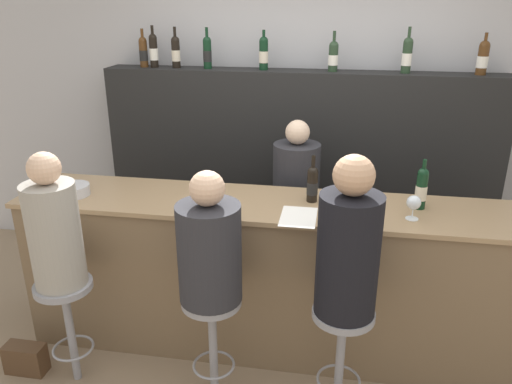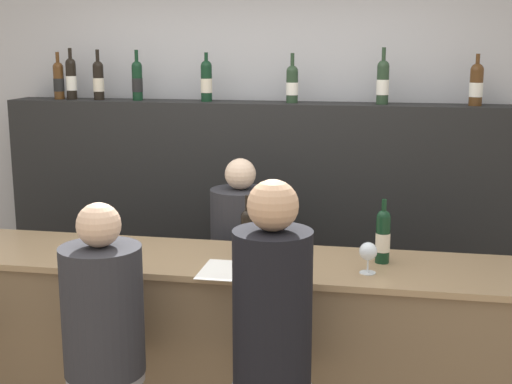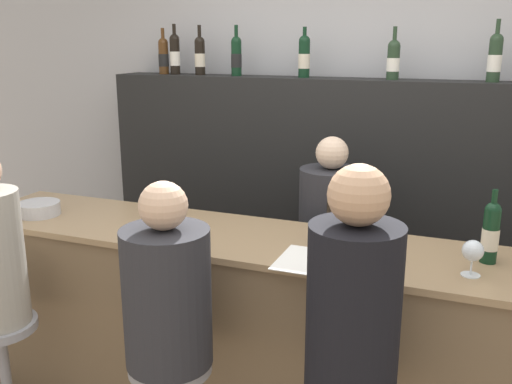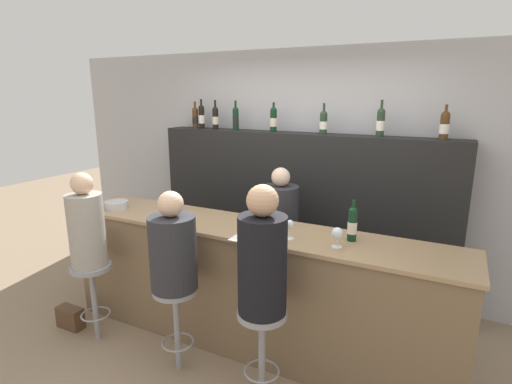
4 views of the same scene
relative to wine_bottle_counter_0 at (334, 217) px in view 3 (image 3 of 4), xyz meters
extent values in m
cube|color=#B2B2B7|center=(-0.18, 1.31, 0.11)|extent=(6.40, 0.05, 2.60)
cube|color=brown|center=(-0.18, -0.07, -0.67)|extent=(3.40, 0.57, 1.04)
cube|color=#997A56|center=(-0.18, -0.07, -0.13)|extent=(3.44, 0.61, 0.03)
cube|color=black|center=(-0.18, 1.09, -0.32)|extent=(3.23, 0.28, 1.74)
cylinder|color=black|center=(0.00, 0.00, -0.02)|extent=(0.07, 0.07, 0.20)
cylinder|color=black|center=(0.00, 0.00, -0.03)|extent=(0.07, 0.07, 0.08)
sphere|color=black|center=(0.00, 0.00, 0.08)|extent=(0.07, 0.07, 0.07)
cylinder|color=black|center=(0.00, 0.00, 0.14)|extent=(0.02, 0.02, 0.09)
cylinder|color=black|center=(0.66, 0.00, -0.01)|extent=(0.07, 0.07, 0.22)
cylinder|color=beige|center=(0.66, 0.00, -0.02)|extent=(0.07, 0.07, 0.09)
sphere|color=black|center=(0.66, 0.00, 0.11)|extent=(0.07, 0.07, 0.07)
cylinder|color=black|center=(0.66, 0.00, 0.16)|extent=(0.02, 0.02, 0.07)
cylinder|color=#4C2D14|center=(-1.49, 1.09, 0.65)|extent=(0.07, 0.07, 0.21)
cylinder|color=black|center=(-1.49, 1.09, 0.64)|extent=(0.07, 0.07, 0.08)
sphere|color=#4C2D14|center=(-1.49, 1.09, 0.76)|extent=(0.07, 0.07, 0.07)
cylinder|color=#4C2D14|center=(-1.49, 1.09, 0.81)|extent=(0.02, 0.02, 0.08)
cylinder|color=black|center=(-1.40, 1.09, 0.66)|extent=(0.07, 0.07, 0.23)
cylinder|color=white|center=(-1.40, 1.09, 0.65)|extent=(0.07, 0.07, 0.09)
sphere|color=black|center=(-1.40, 1.09, 0.78)|extent=(0.07, 0.07, 0.07)
cylinder|color=black|center=(-1.40, 1.09, 0.84)|extent=(0.02, 0.02, 0.09)
cylinder|color=black|center=(-1.21, 1.09, 0.66)|extent=(0.07, 0.07, 0.22)
cylinder|color=beige|center=(-1.21, 1.09, 0.64)|extent=(0.07, 0.07, 0.09)
sphere|color=black|center=(-1.21, 1.09, 0.76)|extent=(0.07, 0.07, 0.07)
cylinder|color=black|center=(-1.21, 1.09, 0.82)|extent=(0.02, 0.02, 0.09)
cylinder|color=black|center=(-0.95, 1.09, 0.66)|extent=(0.07, 0.07, 0.22)
cylinder|color=black|center=(-0.95, 1.09, 0.64)|extent=(0.07, 0.07, 0.09)
sphere|color=black|center=(-0.95, 1.09, 0.76)|extent=(0.07, 0.07, 0.07)
cylinder|color=black|center=(-0.95, 1.09, 0.82)|extent=(0.02, 0.02, 0.09)
cylinder|color=black|center=(-0.48, 1.09, 0.66)|extent=(0.07, 0.07, 0.22)
cylinder|color=beige|center=(-0.48, 1.09, 0.65)|extent=(0.07, 0.07, 0.09)
sphere|color=black|center=(-0.48, 1.09, 0.77)|extent=(0.07, 0.07, 0.07)
cylinder|color=black|center=(-0.48, 1.09, 0.82)|extent=(0.02, 0.02, 0.07)
cylinder|color=#233823|center=(0.06, 1.09, 0.64)|extent=(0.07, 0.07, 0.19)
cylinder|color=white|center=(0.06, 1.09, 0.63)|extent=(0.08, 0.08, 0.08)
sphere|color=#233823|center=(0.06, 1.09, 0.74)|extent=(0.07, 0.07, 0.07)
cylinder|color=#233823|center=(0.06, 1.09, 0.80)|extent=(0.02, 0.02, 0.10)
cylinder|color=#233823|center=(0.62, 1.09, 0.66)|extent=(0.07, 0.07, 0.23)
cylinder|color=white|center=(0.62, 1.09, 0.65)|extent=(0.08, 0.08, 0.09)
sphere|color=#233823|center=(0.62, 1.09, 0.77)|extent=(0.07, 0.07, 0.07)
cylinder|color=#233823|center=(0.62, 1.09, 0.84)|extent=(0.02, 0.02, 0.10)
cylinder|color=silver|center=(0.23, -0.17, -0.12)|extent=(0.07, 0.07, 0.00)
cylinder|color=silver|center=(0.23, -0.17, -0.07)|extent=(0.01, 0.01, 0.08)
sphere|color=silver|center=(0.23, -0.17, 0.00)|extent=(0.06, 0.06, 0.06)
cylinder|color=silver|center=(0.60, -0.17, -0.12)|extent=(0.08, 0.08, 0.00)
cylinder|color=silver|center=(0.60, -0.17, -0.08)|extent=(0.01, 0.01, 0.06)
sphere|color=silver|center=(0.60, -0.17, -0.02)|extent=(0.08, 0.08, 0.08)
cylinder|color=#B7B7BC|center=(-1.55, -0.16, -0.09)|extent=(0.22, 0.22, 0.07)
cube|color=white|center=(-0.06, -0.26, -0.12)|extent=(0.21, 0.30, 0.00)
cylinder|color=gray|center=(-0.51, -0.63, -0.51)|extent=(0.34, 0.34, 0.04)
cylinder|color=#28282D|center=(-0.51, -0.63, -0.21)|extent=(0.35, 0.35, 0.56)
sphere|color=#D8AD8C|center=(-0.51, -0.63, 0.17)|extent=(0.19, 0.19, 0.19)
cylinder|color=black|center=(0.23, -0.63, -0.15)|extent=(0.33, 0.33, 0.67)
sphere|color=tan|center=(0.23, -0.63, 0.29)|extent=(0.21, 0.21, 0.21)
cylinder|color=#28282D|center=(-0.15, 0.52, -0.54)|extent=(0.35, 0.35, 1.29)
sphere|color=beige|center=(-0.15, 0.52, 0.19)|extent=(0.18, 0.18, 0.18)
camera|label=1|loc=(0.15, -2.95, 1.09)|focal=35.00mm
camera|label=2|loc=(0.68, -3.33, 0.92)|focal=50.00mm
camera|label=3|loc=(0.57, -2.42, 0.78)|focal=40.00mm
camera|label=4|loc=(1.30, -2.81, 0.94)|focal=28.00mm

